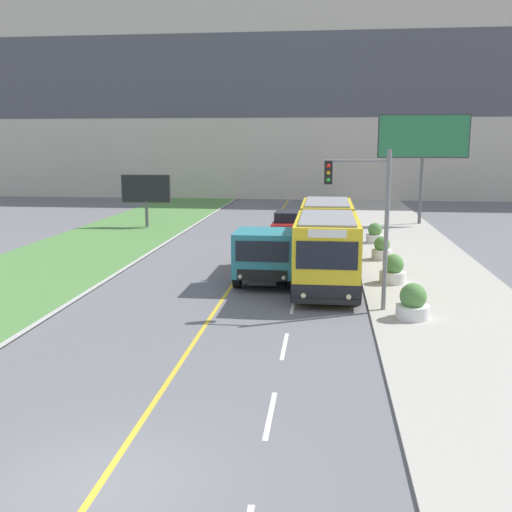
{
  "coord_description": "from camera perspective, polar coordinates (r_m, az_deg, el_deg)",
  "views": [
    {
      "loc": [
        3.87,
        -9.17,
        5.96
      ],
      "look_at": [
        1.1,
        14.65,
        1.4
      ],
      "focal_mm": 42.0,
      "sensor_mm": 36.0,
      "label": 1
    }
  ],
  "objects": [
    {
      "name": "planter_round_near",
      "position": [
        21.0,
        14.72,
        -4.36
      ],
      "size": [
        1.13,
        1.13,
        1.22
      ],
      "color": "silver",
      "rests_on": "sidewalk_right"
    },
    {
      "name": "apartment_block_background",
      "position": [
        67.85,
        3.46,
        15.98
      ],
      "size": [
        80.0,
        8.04,
        24.29
      ],
      "color": "beige",
      "rests_on": "ground_plane"
    },
    {
      "name": "billboard_large",
      "position": [
        45.42,
        15.66,
        10.63
      ],
      "size": [
        6.46,
        0.24,
        7.95
      ],
      "color": "#59595B",
      "rests_on": "ground_plane"
    },
    {
      "name": "planter_round_second",
      "position": [
        26.05,
        12.91,
        -1.34
      ],
      "size": [
        1.11,
        1.11,
        1.24
      ],
      "color": "silver",
      "rests_on": "sidewalk_right"
    },
    {
      "name": "planter_round_third",
      "position": [
        31.18,
        11.89,
        0.63
      ],
      "size": [
        1.0,
        1.0,
        1.18
      ],
      "color": "silver",
      "rests_on": "sidewalk_right"
    },
    {
      "name": "lane_marking_centre",
      "position": [
        13.89,
        -8.73,
        -14.76
      ],
      "size": [
        2.88,
        140.0,
        0.01
      ],
      "color": "gold",
      "rests_on": "ground_plane"
    },
    {
      "name": "city_bus",
      "position": [
        27.16,
        6.74,
        1.38
      ],
      "size": [
        2.62,
        12.14,
        3.09
      ],
      "color": "yellow",
      "rests_on": "ground_plane"
    },
    {
      "name": "dump_truck",
      "position": [
        25.68,
        1.07,
        0.14
      ],
      "size": [
        2.59,
        6.33,
        2.36
      ],
      "color": "black",
      "rests_on": "ground_plane"
    },
    {
      "name": "planter_round_far",
      "position": [
        36.34,
        11.25,
        2.08
      ],
      "size": [
        1.04,
        1.04,
        1.19
      ],
      "color": "silver",
      "rests_on": "sidewalk_right"
    },
    {
      "name": "car_distant",
      "position": [
        40.0,
        2.95,
        3.18
      ],
      "size": [
        1.8,
        4.3,
        1.45
      ],
      "color": "maroon",
      "rests_on": "ground_plane"
    },
    {
      "name": "traffic_light_mast",
      "position": [
        21.25,
        10.62,
        4.36
      ],
      "size": [
        2.28,
        0.32,
        5.73
      ],
      "color": "slate",
      "rests_on": "ground_plane"
    },
    {
      "name": "ground_plane",
      "position": [
        11.6,
        -14.84,
        -20.53
      ],
      "size": [
        300.0,
        300.0,
        0.0
      ],
      "primitive_type": "plane",
      "color": "slate"
    },
    {
      "name": "billboard_small",
      "position": [
        43.35,
        -10.43,
        6.17
      ],
      "size": [
        3.54,
        0.24,
        3.73
      ],
      "color": "#59595B",
      "rests_on": "ground_plane"
    }
  ]
}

